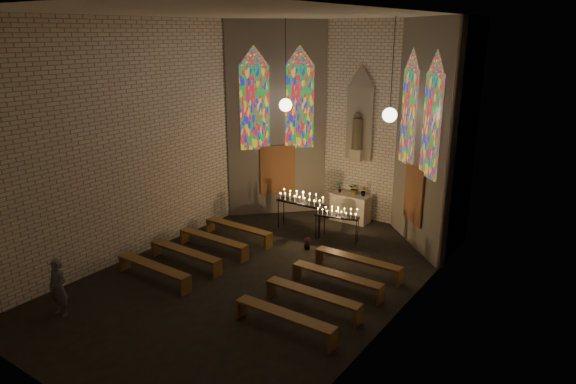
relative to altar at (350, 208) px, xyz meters
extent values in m
plane|color=black|center=(0.00, -5.45, -0.50)|extent=(12.00, 12.00, 0.00)
cube|color=beige|center=(0.00, 0.55, 3.00)|extent=(8.00, 0.02, 7.00)
cube|color=beige|center=(0.00, -11.45, 3.00)|extent=(8.00, 0.02, 7.00)
cube|color=beige|center=(-4.00, -5.45, 3.00)|extent=(0.02, 12.00, 7.00)
cube|color=beige|center=(4.00, -5.45, 3.00)|extent=(0.02, 12.00, 7.00)
cube|color=silver|center=(0.00, -5.45, 6.50)|extent=(8.00, 12.00, 0.01)
cube|color=beige|center=(-2.75, -0.70, 3.00)|extent=(2.72, 2.72, 7.00)
cube|color=beige|center=(2.75, -0.70, 3.00)|extent=(2.72, 2.72, 7.00)
cube|color=#4C3F8C|center=(-3.21, -1.39, 3.50)|extent=(0.78, 0.78, 3.00)
cube|color=#4C3F8C|center=(-2.06, -0.24, 3.50)|extent=(0.78, 0.78, 3.00)
cube|color=#4C3F8C|center=(2.06, -0.24, 3.50)|extent=(0.78, 0.78, 3.00)
cube|color=#4C3F8C|center=(3.21, -1.39, 3.50)|extent=(0.78, 0.78, 3.00)
cube|color=brown|center=(-2.63, -0.82, 1.20)|extent=(0.95, 0.95, 1.80)
cube|color=brown|center=(2.63, -0.82, 1.20)|extent=(0.95, 0.95, 1.80)
cube|color=gray|center=(0.00, 0.47, 3.00)|extent=(1.00, 0.12, 2.60)
cone|color=gray|center=(0.00, 0.47, 4.65)|extent=(1.00, 1.00, 0.80)
cube|color=#B9AB97|center=(0.00, 0.33, 1.90)|extent=(0.45, 0.30, 0.40)
cylinder|color=brown|center=(0.00, 0.33, 2.65)|extent=(0.36, 0.36, 1.10)
sphere|color=brown|center=(0.00, 0.33, 3.30)|extent=(0.26, 0.26, 0.26)
sphere|color=white|center=(-1.90, -1.35, 3.70)|extent=(0.44, 0.44, 0.44)
cylinder|color=black|center=(-1.90, -1.35, 5.10)|extent=(0.02, 0.02, 2.80)
sphere|color=white|center=(1.90, -1.35, 3.70)|extent=(0.44, 0.44, 0.44)
cylinder|color=black|center=(1.90, -1.35, 5.10)|extent=(0.02, 0.02, 2.80)
cube|color=#B9AB97|center=(0.00, 0.00, 0.00)|extent=(1.40, 0.60, 1.00)
imported|color=#4C723F|center=(-0.46, 0.01, 0.71)|extent=(0.23, 0.16, 0.41)
imported|color=#4C723F|center=(0.11, 0.09, 0.72)|extent=(0.41, 0.37, 0.43)
imported|color=#4C723F|center=(0.46, 0.09, 0.69)|extent=(0.25, 0.22, 0.38)
imported|color=#4C723F|center=(0.10, -3.03, -0.31)|extent=(0.25, 0.25, 0.38)
cube|color=black|center=(-0.91, -1.85, 0.52)|extent=(1.79, 0.45, 0.06)
cylinder|color=black|center=(-1.74, -2.03, 0.00)|extent=(0.03, 0.03, 1.00)
cylinder|color=black|center=(-0.07, -2.01, 0.00)|extent=(0.03, 0.03, 1.00)
cylinder|color=black|center=(-1.74, -1.69, 0.00)|extent=(0.03, 0.03, 1.00)
cylinder|color=black|center=(-0.07, -1.67, 0.00)|extent=(0.03, 0.03, 1.00)
cube|color=black|center=(0.50, -1.85, 0.33)|extent=(1.49, 0.68, 0.05)
cylinder|color=black|center=(-0.13, -2.14, -0.09)|extent=(0.03, 0.03, 0.81)
cylinder|color=black|center=(1.19, -1.82, -0.09)|extent=(0.03, 0.03, 0.81)
cylinder|color=black|center=(-0.19, -1.88, -0.09)|extent=(0.03, 0.03, 0.81)
cylinder|color=black|center=(1.12, -1.56, -0.09)|extent=(0.03, 0.03, 0.81)
cube|color=brown|center=(-2.20, -3.66, -0.04)|extent=(2.58, 0.39, 0.06)
cube|color=brown|center=(-3.46, -3.64, -0.27)|extent=(0.07, 0.36, 0.46)
cube|color=brown|center=(-0.94, -3.67, -0.27)|extent=(0.07, 0.36, 0.46)
cube|color=brown|center=(2.20, -3.66, -0.04)|extent=(2.58, 0.39, 0.06)
cube|color=brown|center=(0.94, -3.67, -0.27)|extent=(0.07, 0.36, 0.46)
cube|color=brown|center=(3.46, -3.64, -0.27)|extent=(0.07, 0.36, 0.46)
cube|color=brown|center=(-2.20, -4.86, -0.04)|extent=(2.58, 0.39, 0.06)
cube|color=brown|center=(-3.46, -4.84, -0.27)|extent=(0.07, 0.36, 0.46)
cube|color=brown|center=(-0.94, -4.87, -0.27)|extent=(0.07, 0.36, 0.46)
cube|color=brown|center=(2.20, -4.86, -0.04)|extent=(2.58, 0.39, 0.06)
cube|color=brown|center=(0.94, -4.87, -0.27)|extent=(0.07, 0.36, 0.46)
cube|color=brown|center=(3.46, -4.84, -0.27)|extent=(0.07, 0.36, 0.46)
cube|color=brown|center=(-2.20, -6.06, -0.04)|extent=(2.58, 0.39, 0.06)
cube|color=brown|center=(-3.46, -6.04, -0.27)|extent=(0.07, 0.36, 0.46)
cube|color=brown|center=(-0.94, -6.07, -0.27)|extent=(0.07, 0.36, 0.46)
cube|color=brown|center=(2.20, -6.06, -0.04)|extent=(2.58, 0.39, 0.06)
cube|color=brown|center=(0.94, -6.07, -0.27)|extent=(0.07, 0.36, 0.46)
cube|color=brown|center=(3.46, -6.04, -0.27)|extent=(0.07, 0.36, 0.46)
cube|color=brown|center=(-2.20, -7.26, -0.04)|extent=(2.58, 0.39, 0.06)
cube|color=brown|center=(-3.46, -7.24, -0.27)|extent=(0.07, 0.36, 0.46)
cube|color=brown|center=(-0.94, -7.27, -0.27)|extent=(0.07, 0.36, 0.46)
cube|color=brown|center=(2.20, -7.26, -0.04)|extent=(2.58, 0.39, 0.06)
cube|color=brown|center=(0.94, -7.27, -0.27)|extent=(0.07, 0.36, 0.46)
cube|color=brown|center=(3.46, -7.24, -0.27)|extent=(0.07, 0.36, 0.46)
imported|color=#4E4F59|center=(-2.71, -9.72, 0.22)|extent=(0.58, 0.43, 1.44)
camera|label=1|loc=(8.10, -15.65, 6.11)|focal=32.00mm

